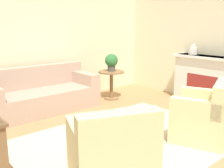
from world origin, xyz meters
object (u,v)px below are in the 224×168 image
(vase_mantel_near, at_px, (193,50))
(potted_plant_on_side_table, at_px, (111,61))
(couch, at_px, (41,95))
(ottoman_table, at_px, (131,125))
(armchair_right, at_px, (204,117))
(side_table, at_px, (111,80))
(armchair_left, at_px, (112,155))

(vase_mantel_near, height_order, potted_plant_on_side_table, vase_mantel_near)
(couch, xyz_separation_m, ottoman_table, (0.32, -2.22, -0.04))
(armchair_right, height_order, vase_mantel_near, vase_mantel_near)
(ottoman_table, relative_size, side_table, 1.08)
(couch, relative_size, armchair_left, 2.09)
(armchair_right, distance_m, vase_mantel_near, 2.29)
(couch, relative_size, vase_mantel_near, 9.29)
(armchair_left, distance_m, armchair_right, 1.80)
(couch, distance_m, potted_plant_on_side_table, 1.73)
(vase_mantel_near, bearing_deg, couch, 152.96)
(couch, relative_size, armchair_right, 2.09)
(armchair_left, distance_m, vase_mantel_near, 3.82)
(couch, distance_m, armchair_left, 2.88)
(armchair_left, bearing_deg, couch, 78.71)
(couch, bearing_deg, vase_mantel_near, -27.04)
(side_table, bearing_deg, armchair_right, -98.44)
(couch, xyz_separation_m, armchair_left, (-0.56, -2.83, 0.04))
(couch, height_order, vase_mantel_near, vase_mantel_near)
(armchair_right, relative_size, vase_mantel_near, 4.44)
(armchair_left, distance_m, potted_plant_on_side_table, 3.41)
(armchair_right, relative_size, potted_plant_on_side_table, 2.65)
(armchair_right, height_order, ottoman_table, armchair_right)
(ottoman_table, relative_size, potted_plant_on_side_table, 1.78)
(armchair_right, height_order, side_table, armchair_right)
(vase_mantel_near, bearing_deg, side_table, 136.81)
(side_table, relative_size, vase_mantel_near, 2.75)
(potted_plant_on_side_table, bearing_deg, side_table, 0.00)
(couch, bearing_deg, side_table, -9.14)
(armchair_left, height_order, vase_mantel_near, vase_mantel_near)
(armchair_left, xyz_separation_m, side_table, (2.18, 2.57, 0.10))
(ottoman_table, xyz_separation_m, side_table, (1.29, 1.96, 0.17))
(potted_plant_on_side_table, bearing_deg, ottoman_table, -123.40)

